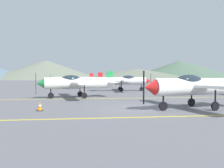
{
  "coord_description": "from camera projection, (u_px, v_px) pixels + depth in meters",
  "views": [
    {
      "loc": [
        -3.77,
        -15.23,
        2.21
      ],
      "look_at": [
        -0.14,
        14.0,
        1.2
      ],
      "focal_mm": 37.01,
      "sensor_mm": 36.0,
      "label": 1
    }
  ],
  "objects": [
    {
      "name": "airplane_far",
      "position": [
        124.0,
        81.0,
        34.15
      ],
      "size": [
        7.99,
        9.19,
        2.75
      ],
      "color": "silver",
      "rests_on": "ground_plane"
    },
    {
      "name": "apron_line_far",
      "position": [
        122.0,
        98.0,
        22.9
      ],
      "size": [
        80.0,
        0.16,
        0.01
      ],
      "primitive_type": "cube",
      "color": "yellow",
      "rests_on": "ground_plane"
    },
    {
      "name": "ground_plane",
      "position": [
        139.0,
        109.0,
        15.64
      ],
      "size": [
        400.0,
        400.0,
        0.0
      ],
      "primitive_type": "plane",
      "color": "slate"
    },
    {
      "name": "airplane_near",
      "position": [
        197.0,
        86.0,
        15.56
      ],
      "size": [
        8.04,
        9.15,
        2.75
      ],
      "color": "white",
      "rests_on": "ground_plane"
    },
    {
      "name": "traffic_cone_front",
      "position": [
        40.0,
        106.0,
        14.65
      ],
      "size": [
        0.36,
        0.36,
        0.59
      ],
      "color": "black",
      "rests_on": "ground_plane"
    },
    {
      "name": "hill_centerleft",
      "position": [
        46.0,
        70.0,
        157.59
      ],
      "size": [
        76.83,
        76.83,
        13.04
      ],
      "primitive_type": "cone",
      "color": "slate",
      "rests_on": "ground_plane"
    },
    {
      "name": "apron_line_near",
      "position": [
        154.0,
        117.0,
        12.44
      ],
      "size": [
        80.0,
        0.16,
        0.01
      ],
      "primitive_type": "cube",
      "color": "yellow",
      "rests_on": "ground_plane"
    },
    {
      "name": "car_sedan",
      "position": [
        165.0,
        83.0,
        46.65
      ],
      "size": [
        4.38,
        4.24,
        1.62
      ],
      "color": "black",
      "rests_on": "ground_plane"
    },
    {
      "name": "airplane_mid",
      "position": [
        77.0,
        83.0,
        23.5
      ],
      "size": [
        8.04,
        9.17,
        2.75
      ],
      "color": "white",
      "rests_on": "ground_plane"
    },
    {
      "name": "hill_right",
      "position": [
        180.0,
        70.0,
        158.63
      ],
      "size": [
        77.09,
        77.09,
        12.93
      ],
      "primitive_type": "cone",
      "color": "#4C6651",
      "rests_on": "ground_plane"
    },
    {
      "name": "hill_centerright",
      "position": [
        137.0,
        74.0,
        148.35
      ],
      "size": [
        85.9,
        85.9,
        7.07
      ],
      "primitive_type": "cone",
      "color": "slate",
      "rests_on": "ground_plane"
    },
    {
      "name": "airplane_back",
      "position": [
        72.0,
        80.0,
        42.52
      ],
      "size": [
        7.96,
        9.17,
        2.75
      ],
      "color": "silver",
      "rests_on": "ground_plane"
    }
  ]
}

